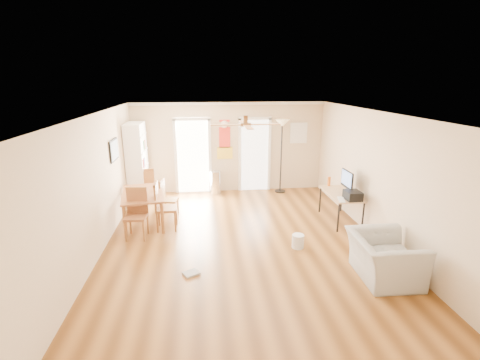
{
  "coord_description": "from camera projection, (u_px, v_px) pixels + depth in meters",
  "views": [
    {
      "loc": [
        -0.78,
        -6.41,
        3.18
      ],
      "look_at": [
        0.0,
        0.6,
        1.15
      ],
      "focal_mm": 25.91,
      "sensor_mm": 36.0,
      "label": 1
    }
  ],
  "objects": [
    {
      "name": "floor",
      "position": [
        243.0,
        242.0,
        7.08
      ],
      "size": [
        7.0,
        7.0,
        0.0
      ],
      "primitive_type": "plane",
      "color": "brown",
      "rests_on": "ground"
    },
    {
      "name": "ceiling",
      "position": [
        244.0,
        113.0,
        6.36
      ],
      "size": [
        5.5,
        7.0,
        0.0
      ],
      "primitive_type": null,
      "color": "silver",
      "rests_on": "floor"
    },
    {
      "name": "wall_back",
      "position": [
        229.0,
        148.0,
        10.06
      ],
      "size": [
        5.5,
        0.04,
        2.6
      ],
      "primitive_type": null,
      "color": "beige",
      "rests_on": "floor"
    },
    {
      "name": "wall_front",
      "position": [
        286.0,
        281.0,
        3.38
      ],
      "size": [
        5.5,
        0.04,
        2.6
      ],
      "primitive_type": null,
      "color": "beige",
      "rests_on": "floor"
    },
    {
      "name": "wall_left",
      "position": [
        97.0,
        186.0,
        6.43
      ],
      "size": [
        0.04,
        7.0,
        2.6
      ],
      "primitive_type": null,
      "color": "beige",
      "rests_on": "floor"
    },
    {
      "name": "wall_right",
      "position": [
        378.0,
        177.0,
        7.01
      ],
      "size": [
        0.04,
        7.0,
        2.6
      ],
      "primitive_type": null,
      "color": "beige",
      "rests_on": "floor"
    },
    {
      "name": "crown_molding",
      "position": [
        244.0,
        116.0,
        6.37
      ],
      "size": [
        5.5,
        7.0,
        0.08
      ],
      "primitive_type": null,
      "color": "white",
      "rests_on": "wall_back"
    },
    {
      "name": "kitchen_doorway",
      "position": [
        193.0,
        157.0,
        10.01
      ],
      "size": [
        0.9,
        0.1,
        2.1
      ],
      "primitive_type": null,
      "color": "white",
      "rests_on": "wall_back"
    },
    {
      "name": "bathroom_doorway",
      "position": [
        254.0,
        156.0,
        10.2
      ],
      "size": [
        0.8,
        0.1,
        2.1
      ],
      "primitive_type": null,
      "color": "white",
      "rests_on": "wall_back"
    },
    {
      "name": "wall_decal",
      "position": [
        225.0,
        139.0,
        9.96
      ],
      "size": [
        0.46,
        0.03,
        1.1
      ],
      "primitive_type": "cube",
      "color": "red",
      "rests_on": "wall_back"
    },
    {
      "name": "ac_grille",
      "position": [
        299.0,
        133.0,
        10.14
      ],
      "size": [
        0.5,
        0.04,
        0.6
      ],
      "primitive_type": "cube",
      "color": "white",
      "rests_on": "wall_back"
    },
    {
      "name": "framed_poster",
      "position": [
        114.0,
        150.0,
        7.66
      ],
      "size": [
        0.04,
        0.66,
        0.48
      ],
      "primitive_type": "cube",
      "color": "black",
      "rests_on": "wall_left"
    },
    {
      "name": "ceiling_fan",
      "position": [
        246.0,
        125.0,
        6.12
      ],
      "size": [
        1.24,
        1.24,
        0.2
      ],
      "primitive_type": null,
      "color": "#593819",
      "rests_on": "ceiling"
    },
    {
      "name": "bookshelf",
      "position": [
        137.0,
        163.0,
        9.23
      ],
      "size": [
        0.7,
        1.04,
        2.13
      ],
      "primitive_type": null,
      "rotation": [
        0.0,
        0.0,
        -0.31
      ],
      "color": "white",
      "rests_on": "floor"
    },
    {
      "name": "dining_table",
      "position": [
        144.0,
        208.0,
        7.92
      ],
      "size": [
        1.1,
        1.6,
        0.74
      ],
      "primitive_type": null,
      "rotation": [
        0.0,
        0.0,
        0.15
      ],
      "color": "#9D6132",
      "rests_on": "floor"
    },
    {
      "name": "dining_chair_right_a",
      "position": [
        169.0,
        198.0,
        8.35
      ],
      "size": [
        0.43,
        0.43,
        0.9
      ],
      "primitive_type": null,
      "rotation": [
        0.0,
        0.0,
        1.38
      ],
      "color": "#A77436",
      "rests_on": "floor"
    },
    {
      "name": "dining_chair_right_b",
      "position": [
        166.0,
        206.0,
        7.58
      ],
      "size": [
        0.45,
        0.45,
        1.07
      ],
      "primitive_type": null,
      "rotation": [
        0.0,
        0.0,
        1.59
      ],
      "color": "olive",
      "rests_on": "floor"
    },
    {
      "name": "dining_chair_near",
      "position": [
        136.0,
        214.0,
        7.15
      ],
      "size": [
        0.46,
        0.46,
        1.04
      ],
      "primitive_type": null,
      "rotation": [
        0.0,
        0.0,
        -0.08
      ],
      "color": "brown",
      "rests_on": "floor"
    },
    {
      "name": "dining_chair_far",
      "position": [
        146.0,
        186.0,
        9.19
      ],
      "size": [
        0.5,
        0.5,
        0.98
      ],
      "primitive_type": null,
      "rotation": [
        0.0,
        0.0,
        3.42
      ],
      "color": "#A76936",
      "rests_on": "floor"
    },
    {
      "name": "trash_can",
      "position": [
        216.0,
        182.0,
        10.04
      ],
      "size": [
        0.34,
        0.34,
        0.67
      ],
      "primitive_type": "cylinder",
      "rotation": [
        0.0,
        0.0,
        -0.12
      ],
      "color": "silver",
      "rests_on": "floor"
    },
    {
      "name": "torchiere_lamp",
      "position": [
        281.0,
        157.0,
        9.99
      ],
      "size": [
        0.44,
        0.44,
        2.13
      ],
      "primitive_type": null,
      "rotation": [
        0.0,
        0.0,
        -0.09
      ],
      "color": "black",
      "rests_on": "floor"
    },
    {
      "name": "computer_desk",
      "position": [
        340.0,
        207.0,
        8.07
      ],
      "size": [
        0.64,
        1.27,
        0.68
      ],
      "primitive_type": null,
      "color": "tan",
      "rests_on": "floor"
    },
    {
      "name": "imac",
      "position": [
        347.0,
        182.0,
        7.86
      ],
      "size": [
        0.08,
        0.58,
        0.54
      ],
      "primitive_type": null,
      "rotation": [
        0.0,
        0.0,
        -0.0
      ],
      "color": "black",
      "rests_on": "computer_desk"
    },
    {
      "name": "keyboard",
      "position": [
        341.0,
        199.0,
        7.53
      ],
      "size": [
        0.21,
        0.41,
        0.01
      ],
      "primitive_type": "cube",
      "rotation": [
        0.0,
        0.0,
        -0.24
      ],
      "color": "silver",
      "rests_on": "computer_desk"
    },
    {
      "name": "printer",
      "position": [
        353.0,
        195.0,
        7.52
      ],
      "size": [
        0.33,
        0.38,
        0.19
      ],
      "primitive_type": "cube",
      "rotation": [
        0.0,
        0.0,
        0.02
      ],
      "color": "black",
      "rests_on": "computer_desk"
    },
    {
      "name": "orange_bottle",
      "position": [
        329.0,
        181.0,
        8.5
      ],
      "size": [
        0.08,
        0.08,
        0.22
      ],
      "primitive_type": "cylinder",
      "rotation": [
        0.0,
        0.0,
        0.02
      ],
      "color": "orange",
      "rests_on": "computer_desk"
    },
    {
      "name": "wastebasket_a",
      "position": [
        298.0,
        241.0,
        6.81
      ],
      "size": [
        0.29,
        0.29,
        0.27
      ],
      "primitive_type": "cylinder",
      "rotation": [
        0.0,
        0.0,
        -0.26
      ],
      "color": "silver",
      "rests_on": "floor"
    },
    {
      "name": "floor_cloth",
      "position": [
        191.0,
        273.0,
        5.9
      ],
      "size": [
        0.32,
        0.3,
        0.04
      ],
      "primitive_type": "cube",
      "rotation": [
        0.0,
        0.0,
        0.49
      ],
      "color": "#9F9F9A",
      "rests_on": "floor"
    },
    {
      "name": "armchair",
      "position": [
        384.0,
        258.0,
        5.71
      ],
      "size": [
        1.03,
        1.17,
        0.73
      ],
      "primitive_type": "imported",
      "rotation": [
        0.0,
        0.0,
        1.53
      ],
      "color": "#A4A49F",
      "rests_on": "floor"
    }
  ]
}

